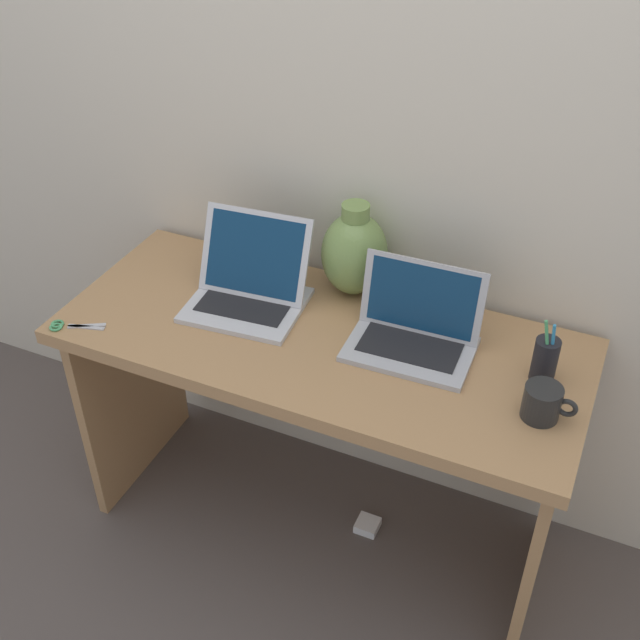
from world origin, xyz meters
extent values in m
plane|color=#564C47|center=(0.00, 0.00, 0.00)|extent=(6.00, 6.00, 0.00)
cube|color=beige|center=(0.00, 0.33, 1.20)|extent=(4.40, 0.04, 2.40)
cube|color=#AD7F51|center=(0.00, 0.00, 0.74)|extent=(1.39, 0.58, 0.04)
cube|color=#AD7F51|center=(-0.66, 0.00, 0.36)|extent=(0.03, 0.49, 0.72)
cube|color=#AD7F51|center=(0.66, 0.00, 0.36)|extent=(0.03, 0.49, 0.72)
cube|color=silver|center=(-0.24, 0.03, 0.77)|extent=(0.33, 0.28, 0.01)
cube|color=black|center=(-0.24, 0.03, 0.77)|extent=(0.26, 0.18, 0.00)
cube|color=silver|center=(-0.24, 0.11, 0.88)|extent=(0.31, 0.14, 0.22)
cube|color=navy|center=(-0.24, 0.11, 0.88)|extent=(0.28, 0.12, 0.20)
cube|color=#B2B2B7|center=(0.24, 0.03, 0.77)|extent=(0.32, 0.23, 0.01)
cube|color=black|center=(0.24, 0.03, 0.77)|extent=(0.26, 0.14, 0.00)
cube|color=#B2B2B7|center=(0.23, 0.12, 0.87)|extent=(0.32, 0.06, 0.20)
cube|color=navy|center=(0.23, 0.12, 0.87)|extent=(0.28, 0.06, 0.17)
ellipsoid|color=#75934C|center=(0.00, 0.23, 0.88)|extent=(0.18, 0.18, 0.24)
cylinder|color=#75934C|center=(0.00, 0.23, 1.01)|extent=(0.08, 0.08, 0.04)
cylinder|color=black|center=(0.58, -0.07, 0.80)|extent=(0.09, 0.09, 0.08)
torus|color=black|center=(0.64, -0.07, 0.80)|extent=(0.05, 0.01, 0.05)
cylinder|color=black|center=(0.56, 0.06, 0.82)|extent=(0.06, 0.06, 0.12)
cylinder|color=#338CBF|center=(0.57, 0.06, 0.86)|extent=(0.02, 0.02, 0.14)
cylinder|color=#4CA566|center=(0.56, 0.05, 0.87)|extent=(0.04, 0.01, 0.14)
cube|color=#B7B7BC|center=(-0.58, -0.22, 0.76)|extent=(0.09, 0.06, 0.00)
cube|color=#B7B7BC|center=(-0.58, -0.22, 0.76)|extent=(0.10, 0.04, 0.00)
torus|color=#4CA566|center=(-0.65, -0.26, 0.76)|extent=(0.03, 0.04, 0.01)
torus|color=#4CA566|center=(-0.66, -0.24, 0.76)|extent=(0.03, 0.04, 0.01)
cube|color=white|center=(0.15, 0.04, 0.01)|extent=(0.07, 0.07, 0.03)
camera|label=1|loc=(0.67, -1.49, 2.02)|focal=44.34mm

